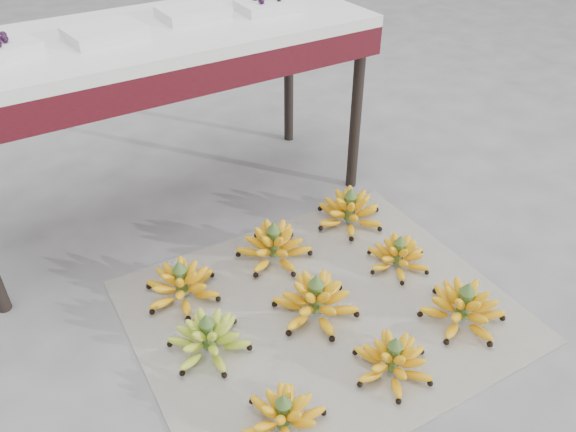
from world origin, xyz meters
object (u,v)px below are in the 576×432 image
bunch_front_right (463,308)px  bunch_back_right (350,211)px  bunch_front_center (393,360)px  bunch_back_left (182,285)px  vendor_table (155,52)px  bunch_back_center (274,246)px  tray_far_right (268,5)px  bunch_mid_right (398,256)px  tray_left (105,33)px  newspaper_mat (322,311)px  bunch_front_left (283,418)px  bunch_mid_left (209,338)px  tray_right (193,12)px  bunch_mid_center (316,301)px

bunch_front_right → bunch_back_right: size_ratio=1.06×
bunch_front_center → bunch_back_left: (-0.41, 0.65, 0.00)m
vendor_table → bunch_back_center: bearing=-71.9°
bunch_front_right → tray_far_right: size_ratio=1.42×
bunch_mid_right → tray_left: (-0.73, 0.81, 0.75)m
newspaper_mat → bunch_back_left: bearing=139.9°
bunch_mid_right → bunch_back_center: bearing=149.2°
bunch_mid_right → tray_left: tray_left is taller
vendor_table → tray_left: (-0.18, -0.03, 0.11)m
bunch_front_left → vendor_table: bearing=96.8°
bunch_mid_left → bunch_mid_right: bunch_mid_left is taller
bunch_front_center → tray_right: size_ratio=1.19×
bunch_back_center → bunch_front_right: bearing=-72.3°
bunch_mid_left → bunch_back_center: size_ratio=0.97×
bunch_back_right → tray_right: 1.00m
bunch_mid_left → vendor_table: (0.24, 0.83, 0.63)m
newspaper_mat → bunch_front_left: bunch_front_left is taller
bunch_front_right → tray_right: bearing=92.9°
newspaper_mat → vendor_table: vendor_table is taller
newspaper_mat → bunch_front_right: size_ratio=3.66×
bunch_back_right → vendor_table: 0.99m
bunch_front_center → bunch_mid_right: bearing=59.2°
bunch_front_left → bunch_front_center: size_ratio=1.03×
bunch_front_left → bunch_front_center: 0.39m
newspaper_mat → tray_far_right: tray_far_right is taller
newspaper_mat → bunch_front_right: (0.37, -0.29, 0.06)m
bunch_mid_center → bunch_back_center: bunch_mid_center is taller
bunch_front_center → tray_left: size_ratio=1.09×
tray_left → bunch_back_left: bearing=-93.5°
bunch_mid_right → bunch_back_center: 0.47m
tray_left → vendor_table: bearing=9.4°
bunch_front_left → bunch_back_left: bunch_back_left is taller
bunch_mid_left → bunch_mid_right: size_ratio=1.25×
tray_far_right → bunch_back_right: bearing=-78.7°
bunch_mid_left → tray_left: tray_left is taller
bunch_front_center → tray_right: bearing=103.3°
bunch_front_left → bunch_back_left: size_ratio=0.93×
bunch_mid_center → bunch_mid_right: (0.41, 0.04, -0.01)m
newspaper_mat → bunch_back_right: bearing=42.6°
bunch_front_right → tray_far_right: 1.36m
bunch_back_left → bunch_back_center: bunch_back_center is taller
bunch_back_left → vendor_table: 0.87m
bunch_back_left → tray_far_right: tray_far_right is taller
bunch_front_left → bunch_front_right: size_ratio=0.89×
bunch_back_center → bunch_front_center: bearing=-100.7°
bunch_back_left → vendor_table: bearing=83.3°
bunch_front_left → bunch_mid_center: (0.33, 0.32, 0.01)m
bunch_back_left → bunch_mid_left: bearing=-82.0°
bunch_mid_left → tray_left: bearing=67.7°
bunch_front_center → tray_right: 1.45m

